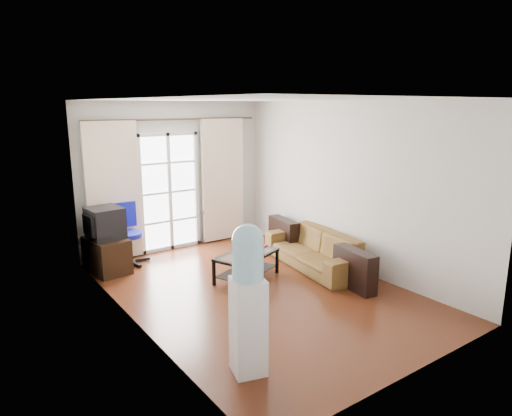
{
  "coord_description": "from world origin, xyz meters",
  "views": [
    {
      "loc": [
        -3.59,
        -5.03,
        2.63
      ],
      "look_at": [
        0.23,
        0.35,
        1.13
      ],
      "focal_mm": 32.0,
      "sensor_mm": 36.0,
      "label": 1
    }
  ],
  "objects_px": {
    "crt_tv": "(104,223)",
    "water_cooler": "(248,297)",
    "coffee_table": "(247,262)",
    "task_chair": "(128,246)",
    "sofa": "(315,250)",
    "tv_stand": "(107,255)"
  },
  "relations": [
    {
      "from": "crt_tv",
      "to": "water_cooler",
      "type": "relative_size",
      "value": 0.38
    },
    {
      "from": "coffee_table",
      "to": "task_chair",
      "type": "bearing_deg",
      "value": 124.45
    },
    {
      "from": "tv_stand",
      "to": "crt_tv",
      "type": "relative_size",
      "value": 1.3
    },
    {
      "from": "tv_stand",
      "to": "task_chair",
      "type": "xyz_separation_m",
      "value": [
        0.43,
        0.22,
        0.02
      ]
    },
    {
      "from": "sofa",
      "to": "task_chair",
      "type": "relative_size",
      "value": 2.09
    },
    {
      "from": "task_chair",
      "to": "coffee_table",
      "type": "bearing_deg",
      "value": -47.48
    },
    {
      "from": "coffee_table",
      "to": "task_chair",
      "type": "distance_m",
      "value": 2.15
    },
    {
      "from": "tv_stand",
      "to": "crt_tv",
      "type": "height_order",
      "value": "crt_tv"
    },
    {
      "from": "sofa",
      "to": "task_chair",
      "type": "height_order",
      "value": "task_chair"
    },
    {
      "from": "coffee_table",
      "to": "water_cooler",
      "type": "distance_m",
      "value": 2.57
    },
    {
      "from": "tv_stand",
      "to": "task_chair",
      "type": "relative_size",
      "value": 0.75
    },
    {
      "from": "coffee_table",
      "to": "tv_stand",
      "type": "bearing_deg",
      "value": 136.67
    },
    {
      "from": "crt_tv",
      "to": "task_chair",
      "type": "height_order",
      "value": "crt_tv"
    },
    {
      "from": "sofa",
      "to": "coffee_table",
      "type": "xyz_separation_m",
      "value": [
        -1.23,
        0.2,
        -0.03
      ]
    },
    {
      "from": "tv_stand",
      "to": "water_cooler",
      "type": "height_order",
      "value": "water_cooler"
    },
    {
      "from": "crt_tv",
      "to": "water_cooler",
      "type": "distance_m",
      "value": 3.69
    },
    {
      "from": "tv_stand",
      "to": "crt_tv",
      "type": "xyz_separation_m",
      "value": [
        -0.0,
        0.04,
        0.52
      ]
    },
    {
      "from": "task_chair",
      "to": "water_cooler",
      "type": "relative_size",
      "value": 0.66
    },
    {
      "from": "sofa",
      "to": "crt_tv",
      "type": "relative_size",
      "value": 3.64
    },
    {
      "from": "sofa",
      "to": "coffee_table",
      "type": "relative_size",
      "value": 1.82
    },
    {
      "from": "coffee_table",
      "to": "crt_tv",
      "type": "distance_m",
      "value": 2.36
    },
    {
      "from": "crt_tv",
      "to": "sofa",
      "type": "bearing_deg",
      "value": -37.53
    }
  ]
}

